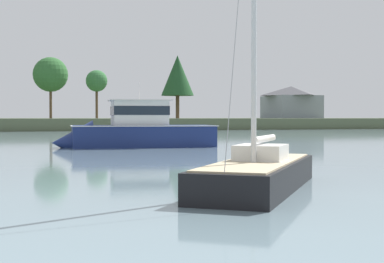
% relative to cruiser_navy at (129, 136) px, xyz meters
% --- Properties ---
extents(far_shore_bank, '(202.21, 41.78, 1.63)m').
position_rel_cruiser_navy_xyz_m(far_shore_bank, '(4.46, 61.18, 0.16)').
color(far_shore_bank, '#4C563D').
rests_on(far_shore_bank, ground).
extents(cruiser_navy, '(9.93, 3.69, 4.96)m').
position_rel_cruiser_navy_xyz_m(cruiser_navy, '(0.00, 0.00, 0.00)').
color(cruiser_navy, navy).
rests_on(cruiser_navy, ground).
extents(sailboat_black, '(5.32, 6.26, 9.77)m').
position_rel_cruiser_navy_xyz_m(sailboat_black, '(-0.91, -20.76, -0.45)').
color(sailboat_black, black).
rests_on(sailboat_black, ground).
extents(mooring_buoy_yellow, '(0.51, 0.51, 0.57)m').
position_rel_cruiser_navy_xyz_m(mooring_buoy_yellow, '(2.65, 13.62, -0.56)').
color(mooring_buoy_yellow, yellow).
rests_on(mooring_buoy_yellow, ground).
extents(shore_tree_inland_a, '(5.03, 5.03, 9.64)m').
position_rel_cruiser_navy_xyz_m(shore_tree_inland_a, '(17.48, 49.64, 7.50)').
color(shore_tree_inland_a, brown).
rests_on(shore_tree_inland_a, far_shore_bank).
extents(shore_tree_far_right, '(3.38, 3.38, 7.54)m').
position_rel_cruiser_navy_xyz_m(shore_tree_far_right, '(5.93, 55.20, 6.76)').
color(shore_tree_far_right, brown).
rests_on(shore_tree_far_right, far_shore_bank).
extents(shore_tree_center, '(5.13, 5.13, 9.05)m').
position_rel_cruiser_navy_xyz_m(shore_tree_center, '(-1.25, 52.46, 7.44)').
color(shore_tree_center, brown).
rests_on(shore_tree_center, far_shore_bank).
extents(cottage_near_water, '(9.14, 10.33, 6.02)m').
position_rel_cruiser_navy_xyz_m(cottage_near_water, '(43.70, 62.70, 4.08)').
color(cottage_near_water, gray).
rests_on(cottage_near_water, far_shore_bank).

